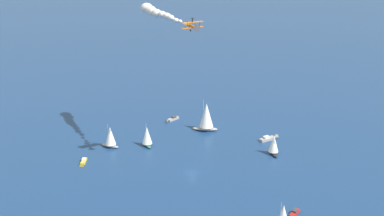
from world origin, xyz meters
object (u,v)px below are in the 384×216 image
Objects in this scene: wingwalker_lead at (192,19)px; sailboat_near_centre at (147,136)px; sailboat_ahead at (206,117)px; biplane_lead at (192,26)px; sailboat_offshore at (274,145)px; motorboat_mid_cluster at (293,214)px; motorboat_outer_ring_a at (83,162)px; motorboat_inshore at (172,119)px; sailboat_far_stbd at (110,137)px; motorboat_far_port at (270,138)px.

sailboat_near_centre is at bearing -49.48° from wingwalker_lead.
biplane_lead reaches higher than sailboat_ahead.
sailboat_offshore is at bearing 173.54° from sailboat_near_centre.
wingwalker_lead is (29.47, 15.92, 49.19)m from sailboat_offshore.
motorboat_mid_cluster is 3.95× the size of wingwalker_lead.
sailboat_ahead is (-22.52, -16.09, 2.00)m from sailboat_near_centre.
biplane_lead reaches higher than motorboat_outer_ring_a.
motorboat_inshore is at bearing -60.35° from motorboat_mid_cluster.
motorboat_mid_cluster is at bearing 155.98° from motorboat_outer_ring_a.
sailboat_offshore is at bearing -151.64° from biplane_lead.
sailboat_ahead is at bearing -96.55° from wingwalker_lead.
biplane_lead is at bearing -39.50° from motorboat_mid_cluster.
sailboat_near_centre is 27.75m from sailboat_ahead.
motorboat_inshore reaches higher than motorboat_outer_ring_a.
sailboat_offshore is at bearing 176.38° from sailboat_far_stbd.
motorboat_mid_cluster is at bearing 91.72° from sailboat_offshore.
sailboat_ahead reaches higher than motorboat_far_port.
sailboat_far_stbd is at bearing -31.71° from wingwalker_lead.
sailboat_ahead is at bearing -144.18° from motorboat_outer_ring_a.
motorboat_mid_cluster is (-1.24, 41.24, -3.46)m from sailboat_offshore.
sailboat_near_centre is 13.93m from sailboat_far_stbd.
sailboat_ahead is at bearing 145.79° from motorboat_inshore.
motorboat_mid_cluster is 66.00m from wingwalker_lead.
motorboat_inshore is (40.39, -18.68, -0.09)m from motorboat_far_port.
wingwalker_lead is (-10.86, 47.71, 52.57)m from motorboat_inshore.
sailboat_offshore is at bearing 139.52° from sailboat_ahead.
motorboat_outer_ring_a is at bearing -24.02° from motorboat_mid_cluster.
sailboat_far_stbd is 59.98m from biplane_lead.
biplane_lead is at bearing 28.36° from sailboat_offshore.
sailboat_far_stbd reaches higher than motorboat_outer_ring_a.
motorboat_outer_ring_a is (68.83, 10.02, -3.47)m from sailboat_offshore.
sailboat_offshore is (-47.69, 5.40, -0.16)m from sailboat_near_centre.
wingwalker_lead is at bearing 130.52° from sailboat_near_centre.
motorboat_far_port is (-47.75, -7.72, -3.46)m from sailboat_near_centre.
sailboat_offshore is (-40.33, 31.79, 3.39)m from motorboat_inshore.
motorboat_mid_cluster is 76.71m from motorboat_outer_ring_a.
motorboat_far_port reaches higher than motorboat_outer_ring_a.
motorboat_mid_cluster is at bearing 91.24° from motorboat_far_port.
sailboat_offshore is at bearing 141.75° from motorboat_inshore.
sailboat_offshore is 1.43× the size of motorboat_outer_ring_a.
biplane_lead is (-39.35, 5.90, 50.50)m from motorboat_outer_ring_a.
motorboat_mid_cluster is at bearing 112.83° from sailboat_ahead.
sailboat_offshore is 1.24× the size of biplane_lead.
wingwalker_lead is at bearing 44.52° from motorboat_far_port.
sailboat_far_stbd is at bearing -35.71° from motorboat_mid_cluster.
motorboat_outer_ring_a is at bearing -8.53° from wingwalker_lead.
wingwalker_lead is at bearing 28.38° from sailboat_offshore.
motorboat_far_port is 1.14× the size of biplane_lead.
sailboat_ahead is 2.22× the size of motorboat_mid_cluster.
motorboat_outer_ring_a is (7.29, 13.91, -3.84)m from sailboat_far_stbd.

